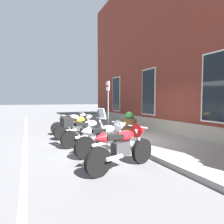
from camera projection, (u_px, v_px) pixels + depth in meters
name	position (u px, v px, depth m)	size (l,w,h in m)	color
ground_plane	(115.00, 142.00, 7.38)	(140.00, 140.00, 0.00)	#4C4C4F
sidewalk	(147.00, 137.00, 7.99)	(26.38, 3.01, 0.14)	gray
lane_stripe	(25.00, 151.00, 6.07)	(26.38, 0.12, 0.01)	silver
brick_pub_facade	(219.00, 38.00, 9.45)	(20.38, 5.65, 9.57)	maroon
motorcycle_grey_naked	(72.00, 124.00, 9.28)	(0.62, 2.01, 1.01)	black
motorcycle_yellow_naked	(78.00, 127.00, 8.23)	(0.74, 2.07, 0.99)	black
motorcycle_silver_touring	(85.00, 131.00, 6.76)	(0.81, 2.06, 1.34)	black
motorcycle_white_sport	(107.00, 136.00, 5.79)	(0.84, 2.06, 1.00)	black
motorcycle_red_sport	(125.00, 145.00, 4.50)	(0.78, 2.01, 1.05)	black
parking_sign	(108.00, 99.00, 9.27)	(0.36, 0.07, 2.45)	#4C4C51
barrel_planter	(129.00, 124.00, 8.70)	(0.69, 0.69, 0.98)	brown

